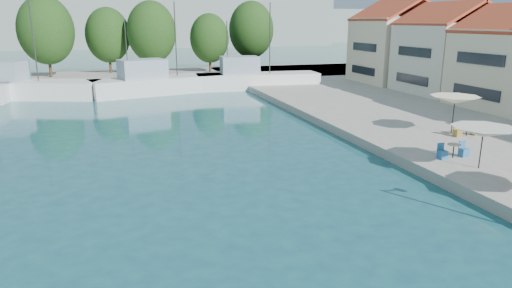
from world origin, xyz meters
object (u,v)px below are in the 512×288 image
object	(u,v)px
trawler_03	(161,84)
umbrella_cream	(455,100)
umbrella_white	(483,132)
trawler_02	(21,88)
trawler_04	(255,80)

from	to	relation	value
trawler_03	umbrella_cream	size ratio (longest dim) A/B	5.13
umbrella_cream	trawler_03	bearing A→B (deg)	120.76
trawler_03	umbrella_white	bearing A→B (deg)	-84.08
umbrella_cream	trawler_02	bearing A→B (deg)	137.21
trawler_03	trawler_04	distance (m)	10.96
umbrella_cream	umbrella_white	bearing A→B (deg)	-120.20
umbrella_white	umbrella_cream	distance (m)	7.62
trawler_02	umbrella_cream	bearing A→B (deg)	-23.69
trawler_02	umbrella_cream	distance (m)	41.22
trawler_02	umbrella_cream	size ratio (longest dim) A/B	4.90
trawler_03	trawler_02	bearing A→B (deg)	162.17
trawler_02	umbrella_white	world-z (taller)	trawler_02
trawler_02	umbrella_cream	world-z (taller)	trawler_02
trawler_02	trawler_04	xyz separation A→B (m)	(25.07, -0.64, 0.00)
trawler_02	umbrella_white	size ratio (longest dim) A/B	4.94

